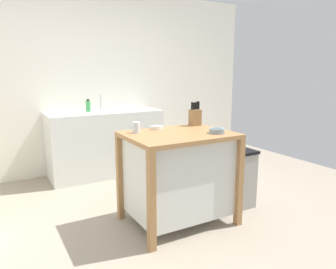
{
  "coord_description": "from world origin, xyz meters",
  "views": [
    {
      "loc": [
        -1.5,
        -2.46,
        1.45
      ],
      "look_at": [
        0.04,
        0.23,
        0.84
      ],
      "focal_mm": 34.14,
      "sensor_mm": 36.0,
      "label": 1
    }
  ],
  "objects_px": {
    "trash_bin": "(237,179)",
    "sink_faucet": "(101,103)",
    "kitchen_island": "(178,173)",
    "drinking_cup": "(136,127)",
    "bowl_ceramic_small": "(217,131)",
    "knife_block": "(195,117)",
    "bottle_spray_cleaner": "(88,106)",
    "bowl_ceramic_wide": "(157,127)"
  },
  "relations": [
    {
      "from": "sink_faucet",
      "to": "bottle_spray_cleaner",
      "type": "bearing_deg",
      "value": -166.03
    },
    {
      "from": "knife_block",
      "to": "bowl_ceramic_small",
      "type": "relative_size",
      "value": 1.78
    },
    {
      "from": "kitchen_island",
      "to": "bottle_spray_cleaner",
      "type": "xyz_separation_m",
      "value": [
        -0.32,
        1.87,
        0.49
      ]
    },
    {
      "from": "bowl_ceramic_wide",
      "to": "drinking_cup",
      "type": "height_order",
      "value": "drinking_cup"
    },
    {
      "from": "bowl_ceramic_small",
      "to": "bottle_spray_cleaner",
      "type": "xyz_separation_m",
      "value": [
        -0.62,
        2.05,
        0.07
      ]
    },
    {
      "from": "bowl_ceramic_small",
      "to": "sink_faucet",
      "type": "bearing_deg",
      "value": 101.49
    },
    {
      "from": "kitchen_island",
      "to": "drinking_cup",
      "type": "relative_size",
      "value": 9.55
    },
    {
      "from": "knife_block",
      "to": "drinking_cup",
      "type": "relative_size",
      "value": 2.46
    },
    {
      "from": "bowl_ceramic_wide",
      "to": "sink_faucet",
      "type": "xyz_separation_m",
      "value": [
        -0.03,
        1.64,
        0.11
      ]
    },
    {
      "from": "bowl_ceramic_wide",
      "to": "trash_bin",
      "type": "height_order",
      "value": "bowl_ceramic_wide"
    },
    {
      "from": "drinking_cup",
      "to": "bowl_ceramic_wide",
      "type": "bearing_deg",
      "value": 17.15
    },
    {
      "from": "kitchen_island",
      "to": "knife_block",
      "type": "height_order",
      "value": "knife_block"
    },
    {
      "from": "knife_block",
      "to": "bowl_ceramic_wide",
      "type": "distance_m",
      "value": 0.47
    },
    {
      "from": "bowl_ceramic_small",
      "to": "sink_faucet",
      "type": "distance_m",
      "value": 2.15
    },
    {
      "from": "trash_bin",
      "to": "bottle_spray_cleaner",
      "type": "height_order",
      "value": "bottle_spray_cleaner"
    },
    {
      "from": "trash_bin",
      "to": "bottle_spray_cleaner",
      "type": "distance_m",
      "value": 2.26
    },
    {
      "from": "knife_block",
      "to": "drinking_cup",
      "type": "distance_m",
      "value": 0.72
    },
    {
      "from": "trash_bin",
      "to": "sink_faucet",
      "type": "height_order",
      "value": "sink_faucet"
    },
    {
      "from": "trash_bin",
      "to": "sink_faucet",
      "type": "bearing_deg",
      "value": 113.92
    },
    {
      "from": "kitchen_island",
      "to": "drinking_cup",
      "type": "bearing_deg",
      "value": 150.37
    },
    {
      "from": "knife_block",
      "to": "bottle_spray_cleaner",
      "type": "height_order",
      "value": "knife_block"
    },
    {
      "from": "sink_faucet",
      "to": "drinking_cup",
      "type": "bearing_deg",
      "value": -97.29
    },
    {
      "from": "bowl_ceramic_small",
      "to": "drinking_cup",
      "type": "bearing_deg",
      "value": 149.47
    },
    {
      "from": "kitchen_island",
      "to": "sink_faucet",
      "type": "xyz_separation_m",
      "value": [
        -0.12,
        1.91,
        0.52
      ]
    },
    {
      "from": "bowl_ceramic_wide",
      "to": "sink_faucet",
      "type": "bearing_deg",
      "value": 91.21
    },
    {
      "from": "bowl_ceramic_wide",
      "to": "bottle_spray_cleaner",
      "type": "distance_m",
      "value": 1.61
    },
    {
      "from": "sink_faucet",
      "to": "bottle_spray_cleaner",
      "type": "height_order",
      "value": "sink_faucet"
    },
    {
      "from": "knife_block",
      "to": "sink_faucet",
      "type": "xyz_separation_m",
      "value": [
        -0.5,
        1.64,
        0.03
      ]
    },
    {
      "from": "bottle_spray_cleaner",
      "to": "sink_faucet",
      "type": "bearing_deg",
      "value": 13.97
    },
    {
      "from": "bowl_ceramic_wide",
      "to": "trash_bin",
      "type": "bearing_deg",
      "value": -19.53
    },
    {
      "from": "bowl_ceramic_small",
      "to": "kitchen_island",
      "type": "bearing_deg",
      "value": 148.46
    },
    {
      "from": "drinking_cup",
      "to": "sink_faucet",
      "type": "height_order",
      "value": "sink_faucet"
    },
    {
      "from": "bowl_ceramic_small",
      "to": "trash_bin",
      "type": "height_order",
      "value": "bowl_ceramic_small"
    },
    {
      "from": "knife_block",
      "to": "bowl_ceramic_small",
      "type": "distance_m",
      "value": 0.47
    },
    {
      "from": "trash_bin",
      "to": "bowl_ceramic_wide",
      "type": "bearing_deg",
      "value": 160.47
    },
    {
      "from": "drinking_cup",
      "to": "sink_faucet",
      "type": "bearing_deg",
      "value": 82.71
    },
    {
      "from": "trash_bin",
      "to": "bowl_ceramic_small",
      "type": "bearing_deg",
      "value": -158.61
    },
    {
      "from": "knife_block",
      "to": "sink_faucet",
      "type": "height_order",
      "value": "knife_block"
    },
    {
      "from": "kitchen_island",
      "to": "bottle_spray_cleaner",
      "type": "distance_m",
      "value": 1.95
    },
    {
      "from": "kitchen_island",
      "to": "bowl_ceramic_wide",
      "type": "xyz_separation_m",
      "value": [
        -0.09,
        0.27,
        0.41
      ]
    },
    {
      "from": "kitchen_island",
      "to": "bowl_ceramic_wide",
      "type": "bearing_deg",
      "value": 108.01
    },
    {
      "from": "drinking_cup",
      "to": "bottle_spray_cleaner",
      "type": "height_order",
      "value": "bottle_spray_cleaner"
    }
  ]
}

